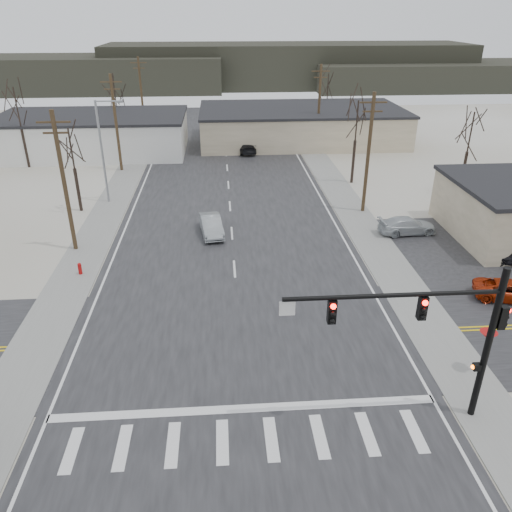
{
  "coord_description": "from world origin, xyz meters",
  "views": [
    {
      "loc": [
        -0.71,
        -21.85,
        15.83
      ],
      "look_at": [
        1.22,
        4.71,
        2.6
      ],
      "focal_mm": 35.0,
      "sensor_mm": 36.0,
      "label": 1
    }
  ],
  "objects_px": {
    "car_far_b": "(210,124)",
    "fire_hydrant": "(80,269)",
    "car_far_a": "(246,146)",
    "car_parked_silver": "(407,226)",
    "traffic_signal_mast": "(446,327)",
    "car_parked_red": "(510,290)",
    "sedan_crossing": "(211,225)"
  },
  "relations": [
    {
      "from": "fire_hydrant",
      "to": "car_parked_silver",
      "type": "relative_size",
      "value": 0.19
    },
    {
      "from": "fire_hydrant",
      "to": "sedan_crossing",
      "type": "height_order",
      "value": "sedan_crossing"
    },
    {
      "from": "sedan_crossing",
      "to": "car_parked_silver",
      "type": "bearing_deg",
      "value": -12.2
    },
    {
      "from": "sedan_crossing",
      "to": "car_parked_silver",
      "type": "height_order",
      "value": "sedan_crossing"
    },
    {
      "from": "traffic_signal_mast",
      "to": "fire_hydrant",
      "type": "xyz_separation_m",
      "value": [
        -18.09,
        14.2,
        -4.22
      ]
    },
    {
      "from": "fire_hydrant",
      "to": "car_far_a",
      "type": "xyz_separation_m",
      "value": [
        12.64,
        30.47,
        0.31
      ]
    },
    {
      "from": "traffic_signal_mast",
      "to": "car_far_a",
      "type": "bearing_deg",
      "value": 96.96
    },
    {
      "from": "car_far_b",
      "to": "fire_hydrant",
      "type": "bearing_deg",
      "value": -93.75
    },
    {
      "from": "car_far_a",
      "to": "car_parked_silver",
      "type": "xyz_separation_m",
      "value": [
        11.21,
        -25.47,
        -0.08
      ]
    },
    {
      "from": "car_parked_red",
      "to": "car_parked_silver",
      "type": "distance_m",
      "value": 10.46
    },
    {
      "from": "car_far_a",
      "to": "car_parked_red",
      "type": "distance_m",
      "value": 38.21
    },
    {
      "from": "car_parked_silver",
      "to": "car_far_b",
      "type": "bearing_deg",
      "value": 18.22
    },
    {
      "from": "fire_hydrant",
      "to": "car_far_b",
      "type": "xyz_separation_m",
      "value": [
        8.19,
        43.51,
        0.38
      ]
    },
    {
      "from": "fire_hydrant",
      "to": "sedan_crossing",
      "type": "bearing_deg",
      "value": 34.88
    },
    {
      "from": "fire_hydrant",
      "to": "car_parked_red",
      "type": "relative_size",
      "value": 0.21
    },
    {
      "from": "traffic_signal_mast",
      "to": "car_parked_red",
      "type": "distance_m",
      "value": 13.15
    },
    {
      "from": "car_far_a",
      "to": "car_parked_silver",
      "type": "height_order",
      "value": "car_far_a"
    },
    {
      "from": "car_far_b",
      "to": "traffic_signal_mast",
      "type": "bearing_deg",
      "value": -73.35
    },
    {
      "from": "traffic_signal_mast",
      "to": "car_far_a",
      "type": "relative_size",
      "value": 1.81
    },
    {
      "from": "car_far_a",
      "to": "car_far_b",
      "type": "xyz_separation_m",
      "value": [
        -4.45,
        13.04,
        0.07
      ]
    },
    {
      "from": "traffic_signal_mast",
      "to": "car_far_b",
      "type": "height_order",
      "value": "traffic_signal_mast"
    },
    {
      "from": "car_far_a",
      "to": "car_parked_red",
      "type": "xyz_separation_m",
      "value": [
        14.01,
        -35.55,
        -0.15
      ]
    },
    {
      "from": "traffic_signal_mast",
      "to": "fire_hydrant",
      "type": "height_order",
      "value": "traffic_signal_mast"
    },
    {
      "from": "car_far_a",
      "to": "car_far_b",
      "type": "relative_size",
      "value": 1.07
    },
    {
      "from": "traffic_signal_mast",
      "to": "car_parked_silver",
      "type": "xyz_separation_m",
      "value": [
        5.75,
        19.2,
        -3.99
      ]
    },
    {
      "from": "fire_hydrant",
      "to": "sedan_crossing",
      "type": "xyz_separation_m",
      "value": [
        8.61,
        6.0,
        0.31
      ]
    },
    {
      "from": "car_far_a",
      "to": "fire_hydrant",
      "type": "bearing_deg",
      "value": 61.38
    },
    {
      "from": "sedan_crossing",
      "to": "fire_hydrant",
      "type": "bearing_deg",
      "value": -153.57
    },
    {
      "from": "car_far_a",
      "to": "car_far_b",
      "type": "distance_m",
      "value": 13.78
    },
    {
      "from": "fire_hydrant",
      "to": "car_far_b",
      "type": "relative_size",
      "value": 0.19
    },
    {
      "from": "car_parked_red",
      "to": "car_parked_silver",
      "type": "xyz_separation_m",
      "value": [
        -2.8,
        10.08,
        0.07
      ]
    },
    {
      "from": "car_far_a",
      "to": "sedan_crossing",
      "type": "bearing_deg",
      "value": 74.56
    }
  ]
}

